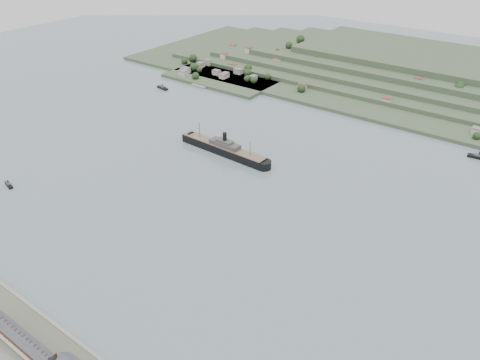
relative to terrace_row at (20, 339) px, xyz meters
The scene contains 7 objects.
ground 168.46m from the terrace_row, 86.59° to the left, with size 1400.00×1400.00×0.00m, color slate.
terrace_row is the anchor object (origin of this frame).
far_peninsula 562.42m from the terrace_row, 86.14° to the left, with size 760.00×309.00×30.00m.
steamship 250.88m from the terrace_row, 103.07° to the left, with size 110.22×16.71×26.44m.
tugboat 185.51m from the terrace_row, 151.69° to the left, with size 13.39×6.61×5.82m.
ferry_west 409.49m from the terrace_row, 124.04° to the left, with size 18.95×8.38×6.87m.
ferry_east 405.92m from the terrace_row, 68.91° to the left, with size 19.44×6.68×7.16m.
Camera 1 is at (186.56, -235.89, 207.87)m, focal length 35.00 mm.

